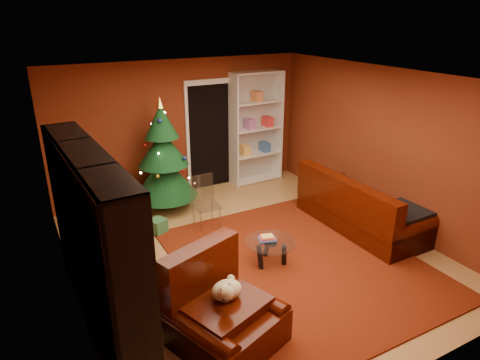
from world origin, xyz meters
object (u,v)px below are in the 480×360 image
gift_box_teal (96,214)px  rug (299,263)px  dog (227,290)px  media_unit (96,243)px  armchair (227,311)px  sofa (363,201)px  gift_box_red (142,198)px  christmas_tree (163,156)px  white_bookshelf (256,128)px  gift_box_green (158,226)px  acrylic_chair (206,206)px  coffee_table (270,252)px

gift_box_teal → rug: bearing=-49.5°
dog → media_unit: bearing=120.5°
armchair → sofa: 3.48m
rug → gift_box_red: gift_box_red is taller
christmas_tree → gift_box_red: size_ratio=9.00×
rug → white_bookshelf: (1.10, 3.13, 1.14)m
gift_box_teal → dog: 3.69m
gift_box_green → armchair: size_ratio=0.22×
dog → acrylic_chair: acrylic_chair is taller
rug → white_bookshelf: size_ratio=1.58×
armchair → sofa: size_ratio=0.50×
media_unit → gift_box_green: size_ratio=11.25×
christmas_tree → dog: 3.64m
gift_box_teal → gift_box_red: (0.92, 0.38, -0.05)m
christmas_tree → acrylic_chair: bearing=-72.5°
rug → white_bookshelf: white_bookshelf is taller
gift_box_teal → acrylic_chair: acrylic_chair is taller
coffee_table → acrylic_chair: bearing=103.2°
sofa → coffee_table: 1.98m
media_unit → coffee_table: media_unit is taller
gift_box_red → coffee_table: size_ratio=0.32×
christmas_tree → gift_box_teal: size_ratio=6.18×
rug → acrylic_chair: (-0.72, 1.65, 0.39)m
gift_box_green → white_bookshelf: bearing=26.0°
christmas_tree → dog: bearing=-98.9°
gift_box_teal → sofa: (3.89, -2.29, 0.31)m
christmas_tree → armchair: (-0.59, -3.64, -0.57)m
white_bookshelf → dog: (-2.72, -4.00, -0.51)m
christmas_tree → gift_box_green: size_ratio=8.54×
gift_box_teal → coffee_table: bearing=-52.4°
white_bookshelf → gift_box_teal: bearing=-174.8°
white_bookshelf → armchair: white_bookshelf is taller
media_unit → gift_box_teal: 2.81m
gift_box_teal → acrylic_chair: (1.60, -1.07, 0.23)m
armchair → dog: size_ratio=2.77×
white_bookshelf → acrylic_chair: bearing=-142.6°
gift_box_teal → coffee_table: coffee_table is taller
white_bookshelf → sofa: bearing=-82.0°
gift_box_red → armchair: size_ratio=0.21×
gift_box_red → dog: bearing=-93.0°
christmas_tree → coffee_table: (0.67, -2.52, -0.81)m
dog → rug: bearing=8.8°
christmas_tree → armchair: bearing=-99.2°
dog → christmas_tree: bearing=61.8°
dog → acrylic_chair: size_ratio=0.50×
gift_box_teal → gift_box_green: size_ratio=1.38×
dog → acrylic_chair: bearing=51.1°
gift_box_green → gift_box_red: 1.24m
dog → acrylic_chair: (0.89, 2.51, -0.24)m
rug → media_unit: 2.92m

